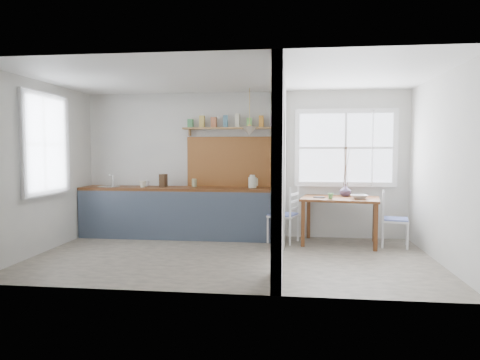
# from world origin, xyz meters

# --- Properties ---
(floor) EXTENTS (5.80, 3.20, 0.01)m
(floor) POSITION_xyz_m (0.00, 0.00, 0.00)
(floor) COLOR gray
(floor) RESTS_ON ground
(ceiling) EXTENTS (5.80, 3.20, 0.01)m
(ceiling) POSITION_xyz_m (0.00, 0.00, 2.60)
(ceiling) COLOR beige
(ceiling) RESTS_ON walls
(walls) EXTENTS (5.81, 3.21, 2.60)m
(walls) POSITION_xyz_m (0.00, 0.00, 1.30)
(walls) COLOR beige
(walls) RESTS_ON floor
(partition) EXTENTS (0.12, 3.20, 2.60)m
(partition) POSITION_xyz_m (0.70, 0.06, 1.45)
(partition) COLOR beige
(partition) RESTS_ON floor
(kitchen_window) EXTENTS (0.10, 1.16, 1.50)m
(kitchen_window) POSITION_xyz_m (-2.87, 0.00, 1.65)
(kitchen_window) COLOR white
(kitchen_window) RESTS_ON walls
(nook_window) EXTENTS (1.76, 0.10, 1.30)m
(nook_window) POSITION_xyz_m (1.80, 1.56, 1.60)
(nook_window) COLOR white
(nook_window) RESTS_ON walls
(counter) EXTENTS (3.50, 0.60, 0.90)m
(counter) POSITION_xyz_m (-1.13, 1.33, 0.46)
(counter) COLOR #4D2A16
(counter) RESTS_ON floor
(sink) EXTENTS (0.40, 0.40, 0.02)m
(sink) POSITION_xyz_m (-2.43, 1.30, 0.89)
(sink) COLOR silver
(sink) RESTS_ON counter
(backsplash) EXTENTS (1.65, 0.03, 0.90)m
(backsplash) POSITION_xyz_m (-0.20, 1.58, 1.35)
(backsplash) COLOR #98602C
(backsplash) RESTS_ON walls
(shelf) EXTENTS (1.75, 0.20, 0.21)m
(shelf) POSITION_xyz_m (-0.20, 1.49, 2.01)
(shelf) COLOR #AE7847
(shelf) RESTS_ON walls
(pendant_lamp) EXTENTS (0.26, 0.26, 0.16)m
(pendant_lamp) POSITION_xyz_m (0.15, 1.15, 1.88)
(pendant_lamp) COLOR beige
(pendant_lamp) RESTS_ON ceiling
(utensil_rail) EXTENTS (0.02, 0.50, 0.02)m
(utensil_rail) POSITION_xyz_m (0.61, 0.90, 1.45)
(utensil_rail) COLOR silver
(utensil_rail) RESTS_ON partition
(dining_table) EXTENTS (1.36, 1.02, 0.78)m
(dining_table) POSITION_xyz_m (1.66, 1.07, 0.39)
(dining_table) COLOR #4D2A16
(dining_table) RESTS_ON floor
(chair_left) EXTENTS (0.56, 0.56, 0.95)m
(chair_left) POSITION_xyz_m (0.73, 1.11, 0.48)
(chair_left) COLOR silver
(chair_left) RESTS_ON floor
(chair_right) EXTENTS (0.49, 0.49, 0.90)m
(chair_right) POSITION_xyz_m (2.53, 0.98, 0.45)
(chair_right) COLOR silver
(chair_right) RESTS_ON floor
(kettle) EXTENTS (0.21, 0.18, 0.23)m
(kettle) POSITION_xyz_m (0.19, 1.32, 1.01)
(kettle) COLOR beige
(kettle) RESTS_ON counter
(mug_a) EXTENTS (0.15, 0.15, 0.12)m
(mug_a) POSITION_xyz_m (-1.75, 1.19, 0.96)
(mug_a) COLOR #EDE7CC
(mug_a) RESTS_ON counter
(mug_b) EXTENTS (0.18, 0.18, 0.11)m
(mug_b) POSITION_xyz_m (-1.75, 1.30, 0.95)
(mug_b) COLOR white
(mug_b) RESTS_ON counter
(knife_block) EXTENTS (0.12, 0.16, 0.23)m
(knife_block) POSITION_xyz_m (-1.42, 1.34, 1.01)
(knife_block) COLOR #402D1C
(knife_block) RESTS_ON counter
(jar) EXTENTS (0.10, 0.10, 0.15)m
(jar) POSITION_xyz_m (-0.87, 1.40, 0.97)
(jar) COLOR #84815A
(jar) RESTS_ON counter
(towel_magenta) EXTENTS (0.02, 0.03, 0.60)m
(towel_magenta) POSITION_xyz_m (0.58, 0.97, 0.28)
(towel_magenta) COLOR #B1315E
(towel_magenta) RESTS_ON counter
(towel_orange) EXTENTS (0.02, 0.03, 0.45)m
(towel_orange) POSITION_xyz_m (0.58, 0.95, 0.25)
(towel_orange) COLOR orange
(towel_orange) RESTS_ON counter
(bowl) EXTENTS (0.28, 0.28, 0.07)m
(bowl) POSITION_xyz_m (1.95, 0.92, 0.81)
(bowl) COLOR silver
(bowl) RESTS_ON dining_table
(table_cup) EXTENTS (0.11, 0.11, 0.09)m
(table_cup) POSITION_xyz_m (1.49, 0.89, 0.82)
(table_cup) COLOR #5AA95D
(table_cup) RESTS_ON dining_table
(plate) EXTENTS (0.25, 0.25, 0.02)m
(plate) POSITION_xyz_m (1.32, 1.02, 0.78)
(plate) COLOR black
(plate) RESTS_ON dining_table
(vase) EXTENTS (0.26, 0.26, 0.20)m
(vase) POSITION_xyz_m (1.78, 1.29, 0.88)
(vase) COLOR #41334D
(vase) RESTS_ON dining_table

